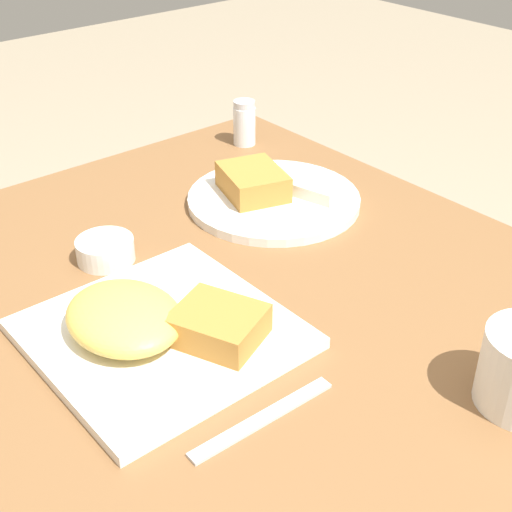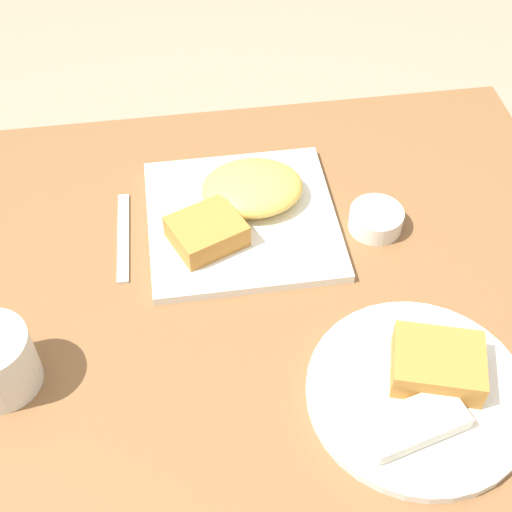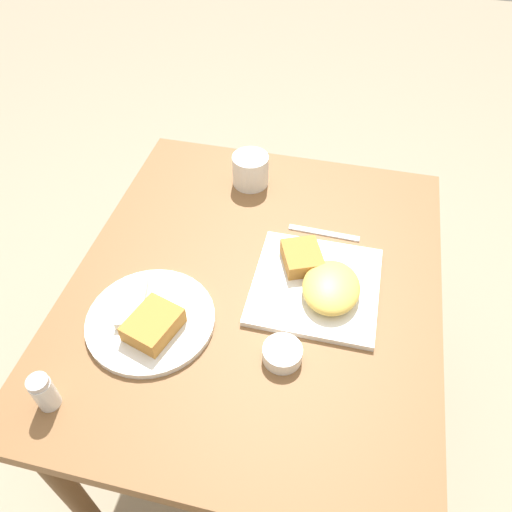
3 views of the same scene
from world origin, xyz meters
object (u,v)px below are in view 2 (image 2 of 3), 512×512
object	(u,v)px
plate_square_near	(241,209)
butter_knife	(123,237)
sauce_ramekin	(376,219)
plate_oval_far	(422,388)

from	to	relation	value
plate_square_near	butter_knife	world-z (taller)	plate_square_near
plate_square_near	butter_knife	distance (m)	0.18
sauce_ramekin	plate_oval_far	bearing A→B (deg)	86.41
plate_square_near	plate_oval_far	bearing A→B (deg)	117.96
plate_square_near	plate_oval_far	xyz separation A→B (m)	(-0.17, 0.33, -0.01)
sauce_ramekin	plate_square_near	bearing A→B (deg)	-13.22
sauce_ramekin	butter_knife	world-z (taller)	sauce_ramekin
butter_knife	plate_square_near	bearing A→B (deg)	95.84
butter_knife	plate_oval_far	bearing A→B (deg)	49.65
sauce_ramekin	butter_knife	distance (m)	0.37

